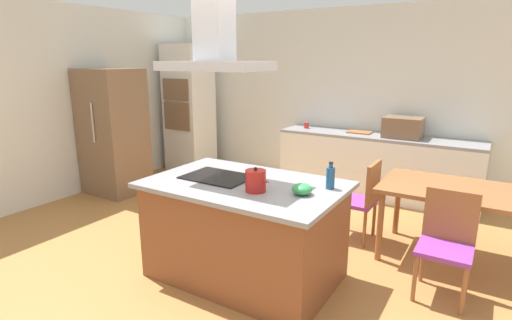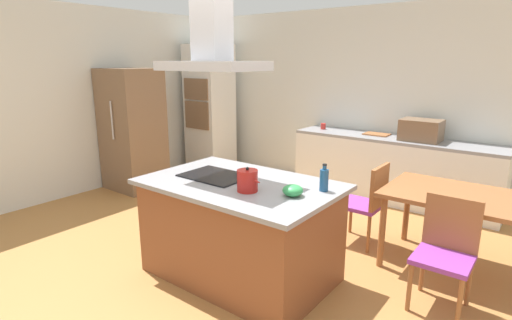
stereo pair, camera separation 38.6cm
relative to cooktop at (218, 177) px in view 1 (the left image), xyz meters
The scene contains 18 objects.
ground 1.78m from the cooktop, 79.02° to the left, with size 16.00×16.00×0.00m, color #AD753D.
wall_back 3.29m from the cooktop, 84.88° to the left, with size 7.20×0.10×2.70m, color silver.
wall_left 3.34m from the cooktop, 162.43° to the left, with size 0.10×8.80×2.70m, color silver.
kitchen_island 0.54m from the cooktop, ahead, with size 1.71×1.10×0.90m.
cooktop is the anchor object (origin of this frame).
tea_kettle 0.53m from the cooktop, 17.06° to the right, with size 0.22×0.17×0.20m.
olive_oil_bottle 1.02m from the cooktop, 13.18° to the left, with size 0.07×0.07×0.23m.
mixing_bowl 0.86m from the cooktop, ahead, with size 0.16×0.16×0.09m, color #33934C.
back_counter 2.99m from the cooktop, 76.83° to the left, with size 2.80×0.62×0.90m.
countertop_microwave 3.05m from the cooktop, 70.73° to the left, with size 0.50×0.38×0.28m, color brown.
coffee_mug_red 2.93m from the cooktop, 98.73° to the left, with size 0.08×0.08×0.09m, color red.
cutting_board 2.96m from the cooktop, 82.34° to the left, with size 0.34×0.24×0.02m, color #995B33.
wall_oven_stack 3.72m from the cooktop, 134.59° to the left, with size 0.70×0.66×2.20m.
refrigerator 2.88m from the cooktop, 158.77° to the left, with size 0.80×0.73×1.82m.
dining_table 2.30m from the cooktop, 35.06° to the left, with size 1.40×0.90×0.75m.
chair_facing_island 2.02m from the cooktop, 19.14° to the left, with size 0.42×0.42×0.89m.
chair_at_left_end 1.68m from the cooktop, 53.88° to the left, with size 0.42×0.42×0.89m.
range_hood 1.20m from the cooktop, ahead, with size 0.90×0.55×0.78m.
Camera 1 is at (1.83, -2.79, 1.94)m, focal length 28.08 mm.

